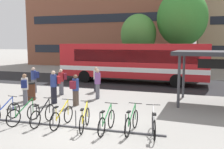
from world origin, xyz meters
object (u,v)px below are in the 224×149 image
(parked_bicycle_white_9, at_px, (154,125))
(commuter_navy_pack_2, at_px, (34,78))
(parked_bicycle_green_3, at_px, (24,114))
(parked_bicycle_yellow_6, at_px, (85,119))
(street_tree_1, at_px, (182,18))
(commuter_navy_pack_1, at_px, (96,78))
(commuter_maroon_pack_3, at_px, (98,82))
(parked_bicycle_yellow_5, at_px, (62,117))
(parked_bicycle_black_4, at_px, (43,115))
(street_tree_0, at_px, (138,34))
(parked_bicycle_blue_2, at_px, (4,113))
(commuter_maroon_pack_4, at_px, (75,88))
(parked_bicycle_green_8, at_px, (132,122))
(commuter_maroon_pack_6, at_px, (62,80))
(commuter_navy_pack_0, at_px, (25,87))
(trash_bin, at_px, (31,91))
(commuter_red_pack_5, at_px, (54,85))
(parked_bicycle_green_7, at_px, (107,122))
(city_bus, at_px, (131,61))

(parked_bicycle_white_9, relative_size, commuter_navy_pack_2, 1.01)
(parked_bicycle_green_3, relative_size, commuter_navy_pack_2, 1.01)
(parked_bicycle_yellow_6, xyz_separation_m, street_tree_1, (2.74, 17.32, 5.30))
(parked_bicycle_white_9, xyz_separation_m, commuter_navy_pack_1, (-4.85, 6.79, 0.56))
(commuter_maroon_pack_3, bearing_deg, parked_bicycle_white_9, 26.85)
(parked_bicycle_yellow_5, xyz_separation_m, commuter_navy_pack_2, (-5.01, 5.35, 0.59))
(parked_bicycle_black_4, height_order, street_tree_0, street_tree_0)
(parked_bicycle_black_4, distance_m, commuter_maroon_pack_3, 5.15)
(parked_bicycle_blue_2, height_order, parked_bicycle_green_3, same)
(commuter_maroon_pack_4, bearing_deg, parked_bicycle_white_9, -116.08)
(commuter_navy_pack_2, distance_m, street_tree_1, 15.53)
(parked_bicycle_green_8, relative_size, street_tree_1, 0.20)
(parked_bicycle_white_9, bearing_deg, commuter_maroon_pack_3, 27.76)
(commuter_navy_pack_1, relative_size, commuter_maroon_pack_3, 0.94)
(commuter_maroon_pack_6, bearing_deg, commuter_navy_pack_0, 42.87)
(parked_bicycle_blue_2, relative_size, street_tree_0, 0.28)
(parked_bicycle_yellow_6, bearing_deg, commuter_navy_pack_0, 49.51)
(parked_bicycle_blue_2, xyz_separation_m, trash_bin, (-1.35, 3.70, 0.13))
(parked_bicycle_blue_2, height_order, commuter_navy_pack_0, commuter_navy_pack_0)
(commuter_red_pack_5, relative_size, commuter_maroon_pack_6, 1.09)
(commuter_maroon_pack_3, bearing_deg, parked_bicycle_green_3, -25.76)
(trash_bin, relative_size, street_tree_0, 0.17)
(parked_bicycle_yellow_6, height_order, commuter_navy_pack_0, commuter_navy_pack_0)
(parked_bicycle_yellow_6, height_order, street_tree_0, street_tree_0)
(parked_bicycle_yellow_6, height_order, parked_bicycle_green_7, same)
(parked_bicycle_green_3, distance_m, commuter_navy_pack_0, 3.26)
(parked_bicycle_white_9, xyz_separation_m, commuter_navy_pack_2, (-8.57, 5.15, 0.59))
(city_bus, height_order, parked_bicycle_yellow_6, city_bus)
(parked_bicycle_green_3, bearing_deg, parked_bicycle_yellow_5, -74.61)
(street_tree_0, bearing_deg, parked_bicycle_white_9, -76.28)
(trash_bin, height_order, street_tree_1, street_tree_1)
(commuter_navy_pack_2, distance_m, street_tree_0, 12.82)
(parked_bicycle_blue_2, distance_m, parked_bicycle_green_7, 4.49)
(commuter_red_pack_5, bearing_deg, commuter_navy_pack_2, -89.80)
(commuter_navy_pack_2, height_order, trash_bin, commuter_navy_pack_2)
(commuter_navy_pack_0, height_order, street_tree_0, street_tree_0)
(parked_bicycle_yellow_5, bearing_deg, commuter_maroon_pack_6, 30.61)
(parked_bicycle_yellow_5, distance_m, commuter_maroon_pack_4, 3.28)
(city_bus, bearing_deg, street_tree_1, -120.51)
(parked_bicycle_yellow_6, xyz_separation_m, commuter_red_pack_5, (-3.23, 3.25, 0.65))
(parked_bicycle_black_4, bearing_deg, commuter_maroon_pack_6, 21.85)
(commuter_navy_pack_2, distance_m, trash_bin, 2.16)
(commuter_red_pack_5, height_order, trash_bin, commuter_red_pack_5)
(parked_bicycle_yellow_6, distance_m, commuter_navy_pack_2, 8.06)
(parked_bicycle_black_4, bearing_deg, commuter_navy_pack_0, 47.50)
(parked_bicycle_blue_2, bearing_deg, parked_bicycle_white_9, -78.70)
(parked_bicycle_white_9, height_order, commuter_maroon_pack_3, commuter_maroon_pack_3)
(commuter_navy_pack_0, height_order, street_tree_1, street_tree_1)
(commuter_maroon_pack_4, distance_m, trash_bin, 3.09)
(parked_bicycle_white_9, bearing_deg, street_tree_1, -12.18)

